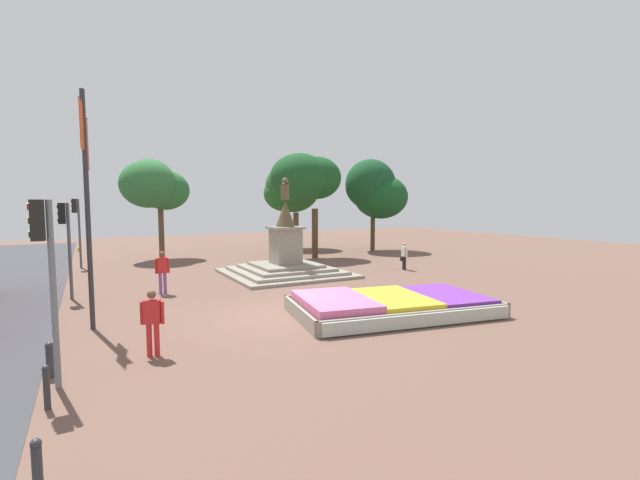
# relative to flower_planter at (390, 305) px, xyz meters

# --- Properties ---
(ground_plane) EXTENTS (76.10, 76.10, 0.00)m
(ground_plane) POSITION_rel_flower_planter_xyz_m (-3.28, 1.53, -0.30)
(ground_plane) COLOR brown
(flower_planter) EXTENTS (7.19, 4.74, 0.69)m
(flower_planter) POSITION_rel_flower_planter_xyz_m (0.00, 0.00, 0.00)
(flower_planter) COLOR #38281C
(flower_planter) RESTS_ON ground_plane
(statue_monument) EXTENTS (5.91, 5.91, 5.03)m
(statue_monument) POSITION_rel_flower_planter_xyz_m (0.13, 8.95, 0.47)
(statue_monument) COLOR gray
(statue_monument) RESTS_ON ground_plane
(traffic_light_near_crossing) EXTENTS (0.41, 0.29, 3.81)m
(traffic_light_near_crossing) POSITION_rel_flower_planter_xyz_m (-9.61, -1.43, 2.36)
(traffic_light_near_crossing) COLOR slate
(traffic_light_near_crossing) RESTS_ON ground_plane
(traffic_light_mid_block) EXTENTS (0.42, 0.30, 3.75)m
(traffic_light_mid_block) POSITION_rel_flower_planter_xyz_m (-9.62, 7.68, 2.32)
(traffic_light_mid_block) COLOR #4C5156
(traffic_light_mid_block) RESTS_ON ground_plane
(traffic_light_far_corner) EXTENTS (0.41, 0.29, 3.97)m
(traffic_light_far_corner) POSITION_rel_flower_planter_xyz_m (-9.40, 16.82, 2.42)
(traffic_light_far_corner) COLOR #4C5156
(traffic_light_far_corner) RESTS_ON ground_plane
(banner_pole) EXTENTS (0.23, 1.30, 6.97)m
(banner_pole) POSITION_rel_flower_planter_xyz_m (-8.84, 2.84, 3.60)
(banner_pole) COLOR #2D2D33
(banner_pole) RESTS_ON ground_plane
(pedestrian_with_handbag) EXTENTS (0.32, 0.72, 1.52)m
(pedestrian_with_handbag) POSITION_rel_flower_planter_xyz_m (6.63, 7.28, 0.55)
(pedestrian_with_handbag) COLOR black
(pedestrian_with_handbag) RESTS_ON ground_plane
(pedestrian_near_planter) EXTENTS (0.54, 0.34, 1.65)m
(pedestrian_near_planter) POSITION_rel_flower_planter_xyz_m (-7.57, -0.43, 0.65)
(pedestrian_near_planter) COLOR red
(pedestrian_near_planter) RESTS_ON ground_plane
(pedestrian_crossing_plaza) EXTENTS (0.57, 0.23, 1.78)m
(pedestrian_crossing_plaza) POSITION_rel_flower_planter_xyz_m (-6.25, 6.95, 0.74)
(pedestrian_crossing_plaza) COLOR #8C4C99
(pedestrian_crossing_plaza) RESTS_ON ground_plane
(kerb_bollard_south) EXTENTS (0.13, 0.13, 0.93)m
(kerb_bollard_south) POSITION_rel_flower_planter_xyz_m (-9.51, -5.39, 0.19)
(kerb_bollard_south) COLOR #2D2D33
(kerb_bollard_south) RESTS_ON ground_plane
(kerb_bollard_mid_a) EXTENTS (0.12, 0.12, 0.82)m
(kerb_bollard_mid_a) POSITION_rel_flower_planter_xyz_m (-9.63, -2.36, 0.13)
(kerb_bollard_mid_a) COLOR #2D2D33
(kerb_bollard_mid_a) RESTS_ON ground_plane
(kerb_bollard_mid_b) EXTENTS (0.16, 0.16, 0.78)m
(kerb_bollard_mid_b) POSITION_rel_flower_planter_xyz_m (-9.69, -0.71, 0.11)
(kerb_bollard_mid_b) COLOR #2D2D33
(kerb_bollard_mid_b) RESTS_ON ground_plane
(park_tree_far_left) EXTENTS (4.85, 4.79, 7.08)m
(park_tree_far_left) POSITION_rel_flower_planter_xyz_m (10.77, 16.02, 4.44)
(park_tree_far_left) COLOR #4C3823
(park_tree_far_left) RESTS_ON ground_plane
(park_tree_behind_statue) EXTENTS (4.62, 3.99, 7.10)m
(park_tree_behind_statue) POSITION_rel_flower_planter_xyz_m (5.68, 20.54, 4.51)
(park_tree_behind_statue) COLOR brown
(park_tree_behind_statue) RESTS_ON ground_plane
(park_tree_far_right) EXTENTS (4.88, 4.01, 7.03)m
(park_tree_far_right) POSITION_rel_flower_planter_xyz_m (4.20, 14.60, 5.11)
(park_tree_far_right) COLOR #4C3823
(park_tree_far_right) RESTS_ON ground_plane
(park_tree_street_side) EXTENTS (4.49, 4.10, 6.63)m
(park_tree_street_side) POSITION_rel_flower_planter_xyz_m (-4.96, 18.90, 4.61)
(park_tree_street_side) COLOR brown
(park_tree_street_side) RESTS_ON ground_plane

